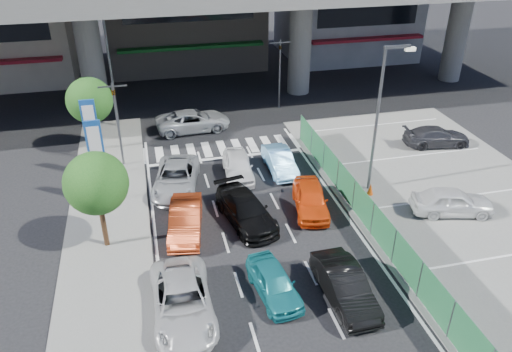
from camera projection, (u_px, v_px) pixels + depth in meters
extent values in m
plane|color=black|center=(275.00, 279.00, 21.24)|extent=(120.00, 120.00, 0.00)
cube|color=slate|center=(475.00, 219.00, 25.15)|extent=(12.00, 28.00, 0.06)
cube|color=slate|center=(107.00, 245.00, 23.19)|extent=(4.00, 30.00, 0.12)
cylinder|color=slate|center=(91.00, 57.00, 36.31)|extent=(1.80, 1.80, 8.00)
cylinder|color=slate|center=(300.00, 44.00, 39.54)|extent=(1.80, 1.80, 8.00)
cylinder|color=slate|center=(457.00, 34.00, 42.38)|extent=(1.80, 1.80, 8.00)
cube|color=#13601F|center=(191.00, 46.00, 43.52)|extent=(12.60, 1.60, 0.25)
cube|color=maroon|center=(366.00, 38.00, 45.91)|extent=(10.80, 1.60, 0.25)
cylinder|color=#595B60|center=(118.00, 126.00, 28.88)|extent=(0.14, 0.14, 5.20)
cube|color=#595B60|center=(112.00, 86.00, 27.71)|extent=(1.60, 0.08, 0.08)
imported|color=black|center=(113.00, 92.00, 27.85)|extent=(0.26, 1.24, 0.50)
cylinder|color=#595B60|center=(280.00, 75.00, 37.18)|extent=(0.14, 0.14, 5.20)
cube|color=#595B60|center=(280.00, 42.00, 36.01)|extent=(1.60, 0.08, 0.08)
imported|color=black|center=(280.00, 47.00, 36.15)|extent=(0.26, 1.24, 0.50)
cylinder|color=#595B60|center=(376.00, 123.00, 25.78)|extent=(0.16, 0.16, 8.00)
cube|color=#595B60|center=(397.00, 47.00, 23.99)|extent=(1.40, 0.15, 0.15)
cube|color=silver|center=(410.00, 49.00, 24.20)|extent=(0.50, 0.22, 0.18)
cylinder|color=#595B60|center=(111.00, 72.00, 33.22)|extent=(0.16, 0.16, 8.00)
cube|color=#595B60|center=(112.00, 11.00, 31.43)|extent=(1.40, 0.15, 0.15)
cube|color=silver|center=(124.00, 13.00, 31.64)|extent=(0.50, 0.22, 0.18)
cylinder|color=#595B60|center=(102.00, 184.00, 26.03)|extent=(0.10, 0.10, 2.20)
cube|color=#154697|center=(96.00, 148.00, 25.00)|extent=(0.80, 0.12, 3.00)
cube|color=white|center=(96.00, 149.00, 24.94)|extent=(0.60, 0.02, 2.40)
cylinder|color=#595B60|center=(97.00, 159.00, 28.49)|extent=(0.10, 0.10, 2.20)
cube|color=#154697|center=(91.00, 126.00, 27.46)|extent=(0.80, 0.12, 3.00)
cube|color=white|center=(90.00, 126.00, 27.40)|extent=(0.60, 0.02, 2.40)
cylinder|color=#382314|center=(104.00, 225.00, 22.63)|extent=(0.24, 0.24, 2.40)
sphere|color=#154513|center=(96.00, 183.00, 21.55)|extent=(2.80, 2.80, 2.80)
cylinder|color=#382314|center=(95.00, 133.00, 31.37)|extent=(0.24, 0.24, 2.40)
sphere|color=#154513|center=(89.00, 100.00, 30.29)|extent=(2.80, 2.80, 2.80)
imported|color=beige|center=(183.00, 301.00, 19.09)|extent=(2.32, 4.98, 1.38)
imported|color=#187A83|center=(274.00, 282.00, 20.14)|extent=(1.88, 3.74, 1.22)
imported|color=black|center=(345.00, 286.00, 19.86)|extent=(1.59, 4.23, 1.38)
imported|color=#C8401A|center=(185.00, 220.00, 23.89)|extent=(2.12, 4.37, 1.38)
imported|color=black|center=(246.00, 210.00, 24.67)|extent=(2.82, 5.00, 1.37)
imported|color=#DD400C|center=(311.00, 199.00, 25.56)|extent=(2.32, 4.21, 1.36)
imported|color=#9DA0A4|center=(176.00, 178.00, 27.43)|extent=(3.23, 5.32, 1.38)
imported|color=white|center=(238.00, 166.00, 28.69)|extent=(1.90, 4.06, 1.34)
imported|color=#68AEE4|center=(280.00, 161.00, 29.30)|extent=(1.37, 3.87, 1.27)
imported|color=#AEB2B6|center=(193.00, 121.00, 34.39)|extent=(5.22, 2.69, 1.41)
imported|color=silver|center=(452.00, 201.00, 25.22)|extent=(4.33, 2.56, 1.38)
imported|color=#2D2D31|center=(437.00, 137.00, 32.19)|extent=(4.46, 2.33, 1.23)
cone|color=#CD4A0B|center=(370.00, 189.00, 26.99)|extent=(0.45, 0.45, 0.66)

